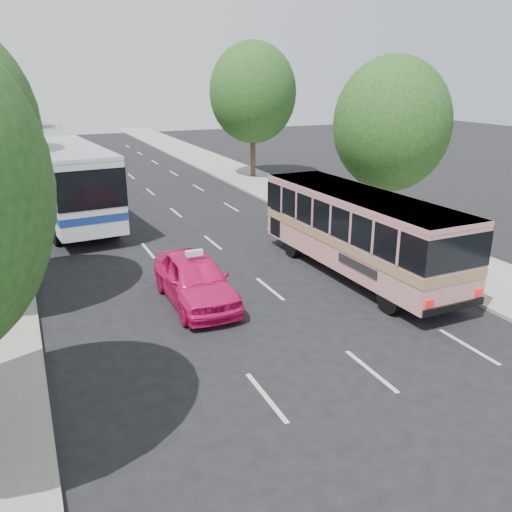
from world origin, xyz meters
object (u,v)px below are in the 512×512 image
tour_coach_front (62,173)px  tour_coach_rear (47,149)px  white_pickup (79,209)px  pink_bus (358,225)px  pink_taxi (195,279)px

tour_coach_front → tour_coach_rear: tour_coach_front is taller
white_pickup → pink_bus: bearing=-60.9°
pink_bus → pink_taxi: 6.31m
pink_taxi → tour_coach_rear: size_ratio=0.40×
white_pickup → tour_coach_front: tour_coach_front is taller
pink_bus → white_pickup: (-8.54, 11.37, -1.10)m
white_pickup → tour_coach_rear: size_ratio=0.48×
white_pickup → tour_coach_front: (-0.46, 1.65, 1.53)m
pink_bus → tour_coach_front: size_ratio=0.73×
pink_bus → tour_coach_front: 15.84m
pink_taxi → white_pickup: 11.71m
tour_coach_front → pink_taxi: bearing=-83.6°
pink_taxi → tour_coach_front: size_ratio=0.36×
pink_bus → white_pickup: 14.27m
pink_bus → pink_taxi: (-6.21, -0.10, -1.11)m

